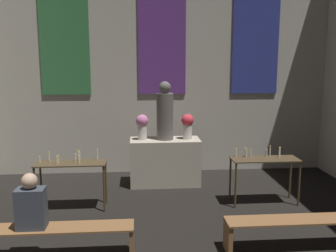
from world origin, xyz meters
TOP-DOWN VIEW (x-y plane):
  - wall_back at (0.00, 12.04)m, footprint 7.82×0.16m
  - altar at (0.00, 11.06)m, footprint 1.44×0.66m
  - statue at (0.00, 11.06)m, footprint 0.34×0.34m
  - flower_vase_left at (-0.47, 11.06)m, footprint 0.25×0.25m
  - flower_vase_right at (0.47, 11.06)m, footprint 0.25×0.25m
  - candle_rack_left at (-1.71, 9.85)m, footprint 1.21×0.45m
  - candle_rack_right at (1.71, 9.86)m, footprint 1.21×0.45m
  - pew_back_left at (-1.67, 8.15)m, footprint 2.10×0.36m
  - pew_back_right at (1.67, 8.15)m, footprint 2.10×0.36m
  - person_seated at (-1.92, 8.15)m, footprint 0.36×0.24m

SIDE VIEW (x-z plane):
  - pew_back_left at x=-1.67m, z-range 0.11..0.54m
  - pew_back_right at x=1.67m, z-range 0.11..0.54m
  - altar at x=0.00m, z-range 0.00..0.96m
  - candle_rack_left at x=-1.71m, z-range 0.20..1.23m
  - candle_rack_right at x=1.71m, z-range 0.20..1.23m
  - person_seated at x=-1.92m, z-range 0.39..1.12m
  - flower_vase_left at x=-0.47m, z-range 0.99..1.51m
  - flower_vase_right at x=0.47m, z-range 0.99..1.51m
  - statue at x=0.00m, z-range 0.90..2.10m
  - wall_back at x=0.00m, z-range 0.03..5.71m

